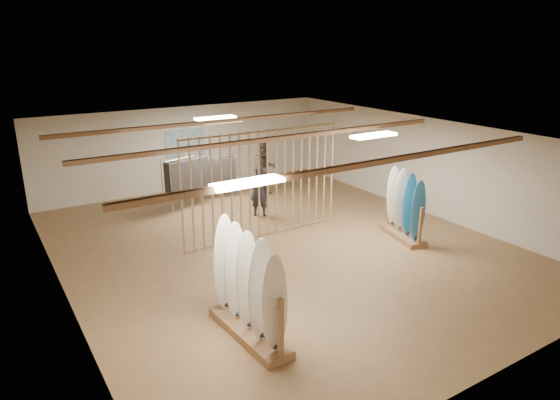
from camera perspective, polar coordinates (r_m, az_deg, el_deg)
floor at (r=12.50m, az=-0.00°, el=-5.24°), size 12.00×12.00×0.00m
ceiling at (r=11.69m, az=-0.00°, el=7.48°), size 12.00×12.00×0.00m
wall_back at (r=17.24m, az=-10.76°, el=5.83°), size 12.00×0.00×12.00m
wall_front at (r=7.99m, az=24.00°, el=-9.88°), size 12.00×0.00×12.00m
wall_left at (r=10.40m, az=-24.04°, el=-3.48°), size 0.00×12.00×12.00m
wall_right at (r=15.19m, az=16.19°, el=3.82°), size 0.00×12.00×12.00m
ceiling_slats at (r=11.70m, az=-0.00°, el=7.10°), size 9.50×6.12×0.10m
light_panels at (r=11.70m, az=-0.00°, el=7.19°), size 1.20×0.35×0.06m
bamboo_partition at (r=12.68m, az=-1.93°, el=1.80°), size 4.45×0.05×2.78m
poster at (r=17.18m, az=-10.78°, el=6.47°), size 1.40×0.03×0.90m
rack_left at (r=8.68m, az=-3.62°, el=-11.54°), size 0.62×2.04×1.92m
rack_right at (r=13.16m, az=14.04°, el=-1.79°), size 0.84×1.60×1.78m
clothing_rack_a at (r=15.24m, az=-10.59°, el=2.92°), size 1.45×0.76×1.62m
clothing_rack_b at (r=16.04m, az=-7.30°, el=3.30°), size 1.30×0.45×1.40m
shopper_a at (r=14.34m, az=-2.40°, el=1.45°), size 0.75×0.72×1.71m
shopper_b at (r=16.28m, az=-1.80°, el=3.99°), size 1.13×0.98×2.00m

